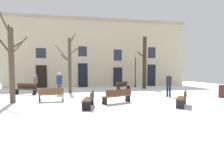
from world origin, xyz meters
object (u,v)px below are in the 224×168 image
streetlamp (135,67)px  bench_back_to_back_left (51,95)px  bench_facing_shops (123,86)px  tree_center (11,60)px  person_near_bench (169,83)px  bench_near_center_tree (26,89)px  bench_near_lamp (182,98)px  tree_right_of_center (70,64)px  tree_near_facade (144,61)px  person_crossing_plaza (36,82)px  litter_bin (221,91)px  bench_far_corner (117,96)px  bench_by_litter_bin (89,99)px  person_by_shop_door (59,82)px

streetlamp → bench_back_to_back_left: bearing=-133.2°
bench_facing_shops → tree_center: bearing=171.4°
person_near_bench → bench_near_center_tree: bearing=11.1°
bench_near_lamp → tree_right_of_center: bearing=-106.7°
tree_center → streetlamp: bearing=40.1°
tree_near_facade → streetlamp: tree_near_facade is taller
person_crossing_plaza → person_near_bench: size_ratio=0.90×
litter_bin → bench_near_lamp: bearing=-150.9°
bench_facing_shops → bench_far_corner: bench_facing_shops is taller
bench_near_lamp → person_near_bench: size_ratio=0.90×
streetlamp → bench_facing_shops: streetlamp is taller
bench_far_corner → bench_back_to_back_left: size_ratio=1.22×
tree_center → person_crossing_plaza: (0.27, 5.89, -1.65)m
tree_center → person_near_bench: (10.42, 0.59, -1.53)m
litter_bin → person_crossing_plaza: bearing=155.0°
bench_far_corner → tree_center: bearing=-37.8°
bench_facing_shops → bench_by_litter_bin: bench_facing_shops is taller
tree_near_facade → bench_far_corner: tree_near_facade is taller
tree_near_facade → bench_back_to_back_left: size_ratio=3.52×
streetlamp → bench_back_to_back_left: size_ratio=2.46×
bench_back_to_back_left → bench_near_lamp: 7.75m
bench_near_center_tree → tree_right_of_center: bearing=35.1°
streetlamp → person_crossing_plaza: size_ratio=2.41×
bench_near_lamp → person_crossing_plaza: size_ratio=1.00×
bench_near_lamp → person_by_shop_door: (-6.85, 6.27, 0.58)m
tree_center → bench_by_litter_bin: (4.40, -2.41, -2.09)m
bench_near_lamp → bench_near_center_tree: bearing=-91.9°
litter_bin → bench_far_corner: 7.85m
streetlamp → person_crossing_plaza: streetlamp is taller
bench_far_corner → person_near_bench: 4.74m
litter_bin → person_by_shop_door: (-11.43, 3.73, 0.57)m
tree_right_of_center → bench_back_to_back_left: bearing=-102.8°
bench_facing_shops → person_crossing_plaza: person_crossing_plaza is taller
streetlamp → person_by_shop_door: size_ratio=2.12×
tree_right_of_center → person_by_shop_door: 2.18m
bench_far_corner → person_by_shop_door: size_ratio=1.05×
litter_bin → person_by_shop_door: bearing=161.9°
person_crossing_plaza → litter_bin: bearing=73.1°
bench_near_center_tree → person_near_bench: size_ratio=1.03×
person_crossing_plaza → bench_by_litter_bin: bearing=34.5°
bench_by_litter_bin → bench_far_corner: 2.03m
bench_back_to_back_left → tree_right_of_center: bearing=-106.0°
tree_near_facade → person_by_shop_door: size_ratio=3.02×
litter_bin → person_near_bench: person_near_bench is taller
tree_right_of_center → bench_back_to_back_left: (-1.06, -4.63, -2.04)m
tree_center → bench_back_to_back_left: bearing=0.7°
bench_facing_shops → bench_near_lamp: bench_facing_shops is taller
person_crossing_plaza → tree_right_of_center: bearing=76.0°
tree_near_facade → bench_far_corner: (-4.84, -8.47, -2.45)m
bench_near_lamp → person_crossing_plaza: 12.73m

